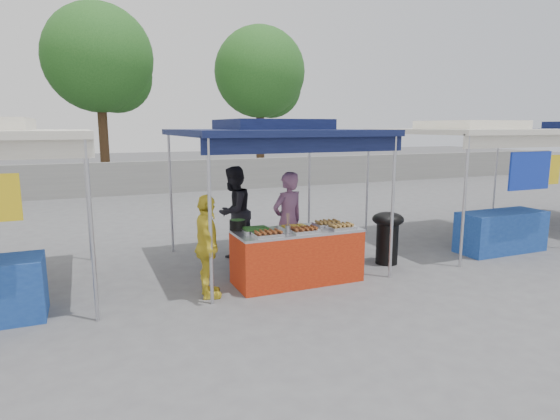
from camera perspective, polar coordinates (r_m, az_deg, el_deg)
name	(u,v)px	position (r m, az deg, el deg)	size (l,w,h in m)	color
ground_plane	(294,280)	(7.68, 1.77, -8.47)	(80.00, 80.00, 0.00)	#58585A
back_wall	(171,177)	(17.96, -13.11, 3.97)	(40.00, 0.25, 1.20)	gray
main_canopy	(272,131)	(8.16, -1.03, 9.58)	(3.20, 3.20, 2.57)	#B7B7BF
neighbor_stall_right	(483,169)	(10.46, 23.49, 4.65)	(3.20, 3.20, 2.57)	#B7B7BF
tree_1	(103,63)	(20.16, -20.79, 16.39)	(4.13, 4.13, 7.11)	#3F2A18
tree_2	(263,76)	(21.24, -2.14, 15.97)	(3.92, 3.92, 6.73)	#3F2A18
vendor_table	(297,256)	(7.46, 2.11, -5.60)	(2.00, 0.80, 0.85)	red
food_tray_fl	(268,234)	(6.91, -1.50, -2.95)	(0.42, 0.30, 0.07)	silver
food_tray_fm	(304,230)	(7.17, 3.00, -2.49)	(0.42, 0.30, 0.07)	silver
food_tray_fr	(341,227)	(7.47, 7.48, -2.05)	(0.42, 0.30, 0.07)	silver
food_tray_bl	(256,230)	(7.19, -2.94, -2.44)	(0.42, 0.30, 0.07)	silver
food_tray_bm	(294,227)	(7.39, 1.71, -2.09)	(0.42, 0.30, 0.07)	silver
food_tray_br	(327,224)	(7.68, 5.76, -1.66)	(0.42, 0.30, 0.07)	silver
cooking_pot	(238,225)	(7.38, -5.16, -1.80)	(0.27, 0.27, 0.15)	black
skewer_cup	(288,229)	(7.17, 0.99, -2.33)	(0.08, 0.08, 0.10)	#B7B7BF
wok_burner	(387,233)	(8.63, 12.97, -2.75)	(0.57, 0.57, 0.95)	black
crate_left	(256,265)	(7.98, -2.90, -6.73)	(0.45, 0.32, 0.27)	#132F9F
crate_right	(296,260)	(8.18, 1.91, -6.07)	(0.55, 0.39, 0.33)	#132F9F
crate_stacked	(296,242)	(8.10, 1.92, -3.91)	(0.51, 0.36, 0.30)	#132F9F
vendor_woman	(288,221)	(8.02, 0.97, -1.37)	(0.62, 0.41, 1.70)	#865579
helper_man	(234,212)	(8.89, -5.66, -0.21)	(0.84, 0.65, 1.72)	black
customer_person	(207,247)	(6.80, -8.87, -4.44)	(0.88, 0.37, 1.51)	yellow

